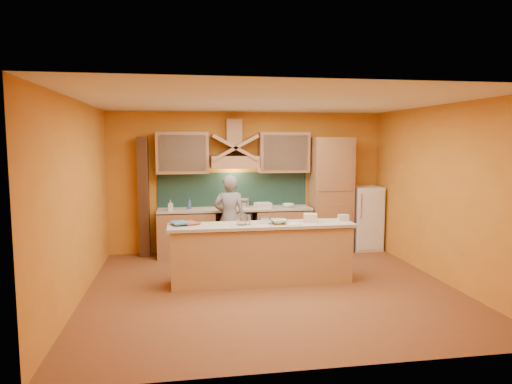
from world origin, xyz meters
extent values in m
cube|color=brown|center=(0.00, 0.00, 0.00)|extent=(5.50, 5.00, 0.01)
cube|color=white|center=(0.00, 0.00, 2.80)|extent=(5.50, 5.00, 0.01)
cube|color=orange|center=(0.00, 2.50, 1.40)|extent=(5.50, 0.02, 2.80)
cube|color=orange|center=(0.00, -2.50, 1.40)|extent=(5.50, 0.02, 2.80)
cube|color=orange|center=(-2.75, 0.00, 1.40)|extent=(0.02, 5.00, 2.80)
cube|color=orange|center=(2.75, 0.00, 1.40)|extent=(0.02, 5.00, 2.80)
cube|color=#A6734C|center=(-1.25, 2.20, 0.43)|extent=(1.10, 0.60, 0.86)
cube|color=#A6734C|center=(0.65, 2.20, 0.43)|extent=(1.10, 0.60, 0.86)
cube|color=beige|center=(-0.30, 2.20, 0.90)|extent=(3.00, 0.62, 0.04)
cube|color=black|center=(-0.30, 2.20, 0.45)|extent=(0.60, 0.58, 0.90)
cube|color=#17332D|center=(-0.30, 2.48, 1.25)|extent=(3.00, 0.03, 0.70)
cube|color=#A6734C|center=(-0.30, 2.25, 1.82)|extent=(0.92, 0.50, 0.24)
cube|color=#A6734C|center=(-0.30, 2.35, 2.40)|extent=(0.30, 0.30, 0.50)
cube|color=#A6734C|center=(-1.30, 2.33, 2.00)|extent=(1.00, 0.35, 0.80)
cube|color=#A6734C|center=(0.70, 2.33, 2.00)|extent=(1.00, 0.35, 0.80)
cube|color=#A6734C|center=(1.65, 2.20, 1.15)|extent=(0.80, 0.60, 2.30)
cube|color=white|center=(2.40, 2.20, 0.65)|extent=(0.58, 0.60, 1.30)
cube|color=#472816|center=(-2.05, 2.35, 1.15)|extent=(0.20, 0.30, 2.30)
cube|color=tan|center=(-0.10, 0.30, 0.44)|extent=(2.80, 0.55, 0.88)
cube|color=beige|center=(-0.10, 0.30, 0.92)|extent=(2.90, 0.62, 0.05)
imported|color=gray|center=(-0.46, 1.69, 0.81)|extent=(0.63, 0.46, 1.62)
cylinder|color=silver|center=(-0.46, 2.20, 0.99)|extent=(0.29, 0.29, 0.17)
cylinder|color=#B8B7BE|center=(-0.13, 2.33, 0.96)|extent=(0.25, 0.25, 0.13)
imported|color=silver|center=(-1.54, 2.03, 1.02)|extent=(0.10, 0.10, 0.21)
imported|color=#375297|center=(-1.19, 2.19, 1.03)|extent=(0.10, 0.10, 0.22)
imported|color=white|center=(0.75, 2.13, 0.96)|extent=(0.27, 0.27, 0.07)
cube|color=silver|center=(0.23, 2.06, 0.97)|extent=(0.33, 0.28, 0.11)
imported|color=#A5483B|center=(-1.32, 0.39, 0.96)|extent=(0.36, 0.40, 0.03)
imported|color=teal|center=(-1.48, 0.37, 0.98)|extent=(0.31, 0.37, 0.02)
cylinder|color=white|center=(-0.42, 0.26, 1.03)|extent=(0.15, 0.15, 0.17)
cylinder|color=silver|center=(-0.33, 0.26, 1.02)|extent=(0.11, 0.11, 0.15)
cube|color=silver|center=(-0.04, 0.34, 0.99)|extent=(0.12, 0.12, 0.09)
imported|color=white|center=(0.16, 0.26, 0.98)|extent=(0.29, 0.29, 0.07)
cube|color=beige|center=(0.37, 0.14, 0.95)|extent=(0.27, 0.25, 0.01)
cube|color=beige|center=(0.69, 0.32, 1.01)|extent=(0.23, 0.20, 0.13)
cube|color=beige|center=(1.26, 0.37, 0.99)|extent=(0.17, 0.13, 0.10)
camera|label=1|loc=(-1.31, -6.60, 2.23)|focal=32.00mm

